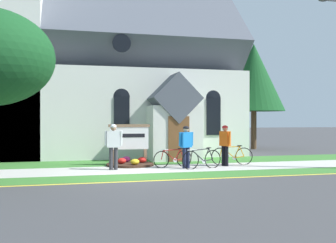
{
  "coord_description": "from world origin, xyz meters",
  "views": [
    {
      "loc": [
        -2.29,
        -13.14,
        1.95
      ],
      "look_at": [
        1.8,
        3.21,
        1.86
      ],
      "focal_mm": 42.02,
      "sensor_mm": 36.0,
      "label": 1
    }
  ],
  "objects_px": {
    "church_sign": "(129,138)",
    "cyclist_in_white_jersey": "(186,144)",
    "cyclist_in_green_jersey": "(113,143)",
    "bicycle_red": "(202,159)",
    "bicycle_blue": "(173,158)",
    "roadside_conifer": "(254,78)",
    "bicycle_orange": "(232,156)",
    "cyclist_in_blue_jersey": "(225,142)"
  },
  "relations": [
    {
      "from": "cyclist_in_blue_jersey",
      "to": "cyclist_in_green_jersey",
      "type": "relative_size",
      "value": 0.97
    },
    {
      "from": "bicycle_blue",
      "to": "cyclist_in_blue_jersey",
      "type": "height_order",
      "value": "cyclist_in_blue_jersey"
    },
    {
      "from": "church_sign",
      "to": "bicycle_blue",
      "type": "height_order",
      "value": "church_sign"
    },
    {
      "from": "cyclist_in_green_jersey",
      "to": "roadside_conifer",
      "type": "xyz_separation_m",
      "value": [
        10.15,
        8.59,
        3.66
      ]
    },
    {
      "from": "roadside_conifer",
      "to": "bicycle_blue",
      "type": "bearing_deg",
      "value": -132.98
    },
    {
      "from": "church_sign",
      "to": "bicycle_red",
      "type": "bearing_deg",
      "value": -37.19
    },
    {
      "from": "church_sign",
      "to": "cyclist_in_white_jersey",
      "type": "distance_m",
      "value": 2.66
    },
    {
      "from": "cyclist_in_blue_jersey",
      "to": "cyclist_in_green_jersey",
      "type": "height_order",
      "value": "cyclist_in_green_jersey"
    },
    {
      "from": "church_sign",
      "to": "bicycle_orange",
      "type": "bearing_deg",
      "value": -13.12
    },
    {
      "from": "church_sign",
      "to": "cyclist_in_white_jersey",
      "type": "height_order",
      "value": "church_sign"
    },
    {
      "from": "bicycle_orange",
      "to": "bicycle_blue",
      "type": "height_order",
      "value": "bicycle_orange"
    },
    {
      "from": "church_sign",
      "to": "cyclist_in_green_jersey",
      "type": "xyz_separation_m",
      "value": [
        -0.84,
        -1.52,
        -0.09
      ]
    },
    {
      "from": "bicycle_red",
      "to": "roadside_conifer",
      "type": "bearing_deg",
      "value": 53.4
    },
    {
      "from": "church_sign",
      "to": "bicycle_red",
      "type": "xyz_separation_m",
      "value": [
        2.6,
        -1.97,
        -0.75
      ]
    },
    {
      "from": "bicycle_blue",
      "to": "cyclist_in_white_jersey",
      "type": "height_order",
      "value": "cyclist_in_white_jersey"
    },
    {
      "from": "church_sign",
      "to": "bicycle_red",
      "type": "distance_m",
      "value": 3.35
    },
    {
      "from": "bicycle_blue",
      "to": "cyclist_in_green_jersey",
      "type": "height_order",
      "value": "cyclist_in_green_jersey"
    },
    {
      "from": "church_sign",
      "to": "bicycle_red",
      "type": "relative_size",
      "value": 1.03
    },
    {
      "from": "bicycle_blue",
      "to": "bicycle_red",
      "type": "bearing_deg",
      "value": -39.14
    },
    {
      "from": "bicycle_red",
      "to": "church_sign",
      "type": "bearing_deg",
      "value": 142.81
    },
    {
      "from": "church_sign",
      "to": "roadside_conifer",
      "type": "height_order",
      "value": "roadside_conifer"
    },
    {
      "from": "bicycle_blue",
      "to": "cyclist_in_blue_jersey",
      "type": "relative_size",
      "value": 1.0
    },
    {
      "from": "bicycle_red",
      "to": "bicycle_blue",
      "type": "distance_m",
      "value": 1.25
    },
    {
      "from": "cyclist_in_blue_jersey",
      "to": "roadside_conifer",
      "type": "height_order",
      "value": "roadside_conifer"
    },
    {
      "from": "cyclist_in_white_jersey",
      "to": "bicycle_red",
      "type": "bearing_deg",
      "value": -22.82
    },
    {
      "from": "bicycle_orange",
      "to": "cyclist_in_green_jersey",
      "type": "xyz_separation_m",
      "value": [
        -5.14,
        -0.52,
        0.66
      ]
    },
    {
      "from": "bicycle_blue",
      "to": "cyclist_in_green_jersey",
      "type": "relative_size",
      "value": 0.96
    },
    {
      "from": "church_sign",
      "to": "cyclist_in_blue_jersey",
      "type": "distance_m",
      "value": 4.06
    },
    {
      "from": "cyclist_in_blue_jersey",
      "to": "cyclist_in_white_jersey",
      "type": "bearing_deg",
      "value": -169.24
    },
    {
      "from": "bicycle_red",
      "to": "cyclist_in_green_jersey",
      "type": "xyz_separation_m",
      "value": [
        -3.44,
        0.45,
        0.66
      ]
    },
    {
      "from": "bicycle_orange",
      "to": "bicycle_red",
      "type": "relative_size",
      "value": 1.03
    },
    {
      "from": "church_sign",
      "to": "cyclist_in_blue_jersey",
      "type": "relative_size",
      "value": 1.04
    },
    {
      "from": "bicycle_red",
      "to": "roadside_conifer",
      "type": "relative_size",
      "value": 0.25
    },
    {
      "from": "cyclist_in_white_jersey",
      "to": "roadside_conifer",
      "type": "relative_size",
      "value": 0.24
    },
    {
      "from": "bicycle_orange",
      "to": "cyclist_in_blue_jersey",
      "type": "xyz_separation_m",
      "value": [
        -0.49,
        -0.39,
        0.61
      ]
    },
    {
      "from": "cyclist_in_white_jersey",
      "to": "cyclist_in_green_jersey",
      "type": "bearing_deg",
      "value": 175.84
    },
    {
      "from": "bicycle_red",
      "to": "cyclist_in_green_jersey",
      "type": "height_order",
      "value": "cyclist_in_green_jersey"
    },
    {
      "from": "church_sign",
      "to": "cyclist_in_green_jersey",
      "type": "height_order",
      "value": "cyclist_in_green_jersey"
    },
    {
      "from": "bicycle_blue",
      "to": "roadside_conifer",
      "type": "bearing_deg",
      "value": 47.02
    },
    {
      "from": "cyclist_in_white_jersey",
      "to": "bicycle_blue",
      "type": "bearing_deg",
      "value": 125.63
    },
    {
      "from": "church_sign",
      "to": "bicycle_red",
      "type": "height_order",
      "value": "church_sign"
    },
    {
      "from": "bicycle_orange",
      "to": "bicycle_blue",
      "type": "xyz_separation_m",
      "value": [
        -2.67,
        -0.18,
        -0.03
      ]
    }
  ]
}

